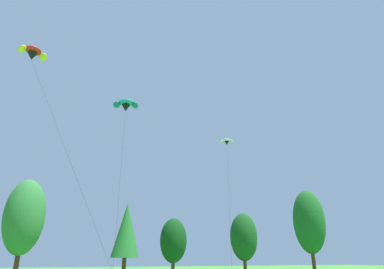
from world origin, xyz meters
TOP-DOWN VIEW (x-y plane):
  - treeline_tree_c at (-11.29, 52.04)m, footprint 5.26×5.26m
  - treeline_tree_d at (1.67, 47.57)m, footprint 3.76×3.76m
  - treeline_tree_e at (9.71, 50.44)m, footprint 4.05×4.05m
  - treeline_tree_f at (21.41, 49.11)m, footprint 4.38×4.38m
  - treeline_tree_g at (37.47, 51.25)m, footprint 5.84×5.84m
  - parafoil_kite_high_teal at (-2.02, 36.40)m, footprint 4.63×15.35m
  - parafoil_kite_mid_white at (14.74, 41.97)m, footprint 11.83×19.43m
  - parafoil_kite_far_red_yellow at (-12.13, 29.61)m, footprint 8.37×8.46m

SIDE VIEW (x-z plane):
  - treeline_tree_e at x=9.71m, z-range 0.87..9.20m
  - treeline_tree_f at x=21.41m, z-range 1.00..10.55m
  - treeline_tree_d at x=1.67m, z-range 1.24..11.05m
  - treeline_tree_c at x=-11.29m, z-range 1.35..14.17m
  - treeline_tree_g at x=37.47m, z-range 1.58..16.55m
  - parafoil_kite_mid_white at x=14.74m, z-range 10.01..27.89m
  - parafoil_kite_high_teal at x=-2.02m, z-range 10.15..28.69m
  - parafoil_kite_far_red_yellow at x=-12.13m, z-range 10.34..29.04m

